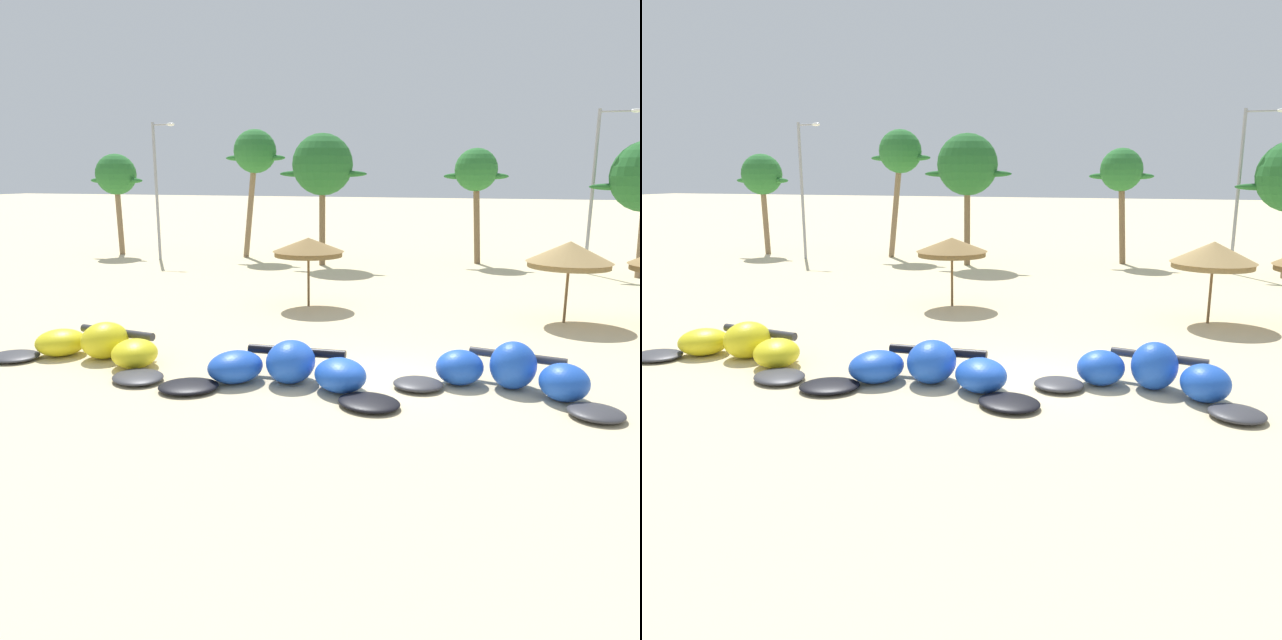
% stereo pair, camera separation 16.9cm
% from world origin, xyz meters
% --- Properties ---
extents(ground_plane, '(260.00, 260.00, 0.00)m').
position_xyz_m(ground_plane, '(0.00, 0.00, 0.00)').
color(ground_plane, beige).
extents(kite_far_left, '(6.38, 3.27, 1.07)m').
position_xyz_m(kite_far_left, '(-8.22, -0.90, 0.41)').
color(kite_far_left, '#333338').
rests_on(kite_far_left, ground).
extents(kite_left, '(6.45, 3.11, 1.11)m').
position_xyz_m(kite_left, '(-2.17, -1.31, 0.43)').
color(kite_left, black).
rests_on(kite_left, ground).
extents(kite_left_of_center, '(5.67, 3.12, 1.21)m').
position_xyz_m(kite_left_of_center, '(3.29, 0.00, 0.46)').
color(kite_left_of_center, '#333338').
rests_on(kite_left_of_center, ground).
extents(beach_umbrella_near_van, '(2.90, 2.90, 2.82)m').
position_xyz_m(beach_umbrella_near_van, '(-4.89, 8.36, 2.45)').
color(beach_umbrella_near_van, brown).
rests_on(beach_umbrella_near_van, ground).
extents(beach_umbrella_middle, '(3.02, 3.02, 2.98)m').
position_xyz_m(beach_umbrella_middle, '(4.99, 8.45, 2.51)').
color(beach_umbrella_middle, brown).
rests_on(beach_umbrella_middle, ground).
extents(palm_leftmost, '(3.99, 2.66, 6.63)m').
position_xyz_m(palm_leftmost, '(-22.59, 20.81, 5.19)').
color(palm_leftmost, '#7F6647').
rests_on(palm_leftmost, ground).
extents(palm_left, '(4.05, 2.70, 8.06)m').
position_xyz_m(palm_left, '(-13.10, 22.00, 6.56)').
color(palm_left, '#7F6647').
rests_on(palm_left, ground).
extents(palm_left_of_gap, '(5.29, 3.53, 7.62)m').
position_xyz_m(palm_left_of_gap, '(-7.99, 19.99, 5.80)').
color(palm_left_of_gap, brown).
rests_on(palm_left_of_gap, ground).
extents(palm_center_left, '(3.77, 2.51, 6.83)m').
position_xyz_m(palm_center_left, '(0.42, 23.52, 5.43)').
color(palm_center_left, brown).
rests_on(palm_center_left, ground).
extents(lamppost_west, '(1.60, 0.24, 8.40)m').
position_xyz_m(lamppost_west, '(-18.58, 19.41, 4.71)').
color(lamppost_west, gray).
rests_on(lamppost_west, ground).
extents(lamppost_west_center, '(2.10, 0.24, 8.64)m').
position_xyz_m(lamppost_west_center, '(6.88, 21.44, 4.89)').
color(lamppost_west_center, gray).
rests_on(lamppost_west_center, ground).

